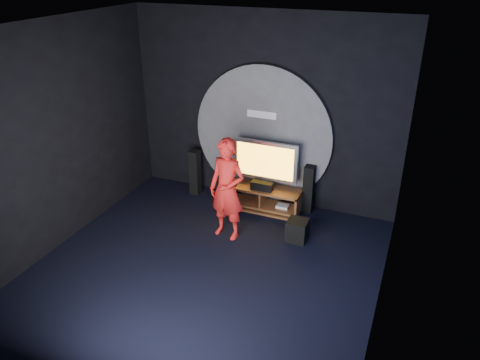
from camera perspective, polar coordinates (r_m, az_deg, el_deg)
name	(u,v)px	position (r m, az deg, el deg)	size (l,w,h in m)	color
floor	(206,269)	(7.22, -4.19, -10.76)	(5.00, 5.00, 0.00)	black
back_wall	(264,111)	(8.49, 2.94, 8.39)	(5.00, 0.04, 3.50)	black
front_wall	(78,267)	(4.55, -19.13, -10.00)	(5.00, 0.04, 3.50)	black
left_wall	(55,138)	(7.73, -21.57, 4.76)	(0.04, 5.00, 3.50)	black
right_wall	(393,196)	(5.75, 18.21, -1.90)	(0.04, 5.00, 3.50)	black
ceiling	(196,28)	(5.85, -5.35, 17.95)	(5.00, 5.00, 0.01)	black
wall_disc_panel	(262,136)	(8.59, 2.74, 5.43)	(2.60, 0.11, 2.60)	#515156
media_console	(263,200)	(8.65, 2.88, -2.47)	(1.40, 0.45, 0.45)	brown
tv	(265,162)	(8.39, 3.10, 2.16)	(1.19, 0.22, 0.88)	#B3B4BB
center_speaker	(262,186)	(8.43, 2.69, -0.74)	(0.40, 0.15, 0.15)	black
remote	(232,185)	(8.61, -0.99, -0.57)	(0.18, 0.05, 0.02)	black
tower_speaker_left	(195,172)	(9.16, -5.49, 0.96)	(0.18, 0.20, 0.91)	black
tower_speaker_right	(309,189)	(8.56, 8.37, -1.11)	(0.18, 0.20, 0.91)	black
subwoofer	(297,230)	(7.82, 6.99, -6.10)	(0.33, 0.33, 0.36)	black
player	(227,189)	(7.56, -1.59, -1.16)	(0.63, 0.41, 1.73)	red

